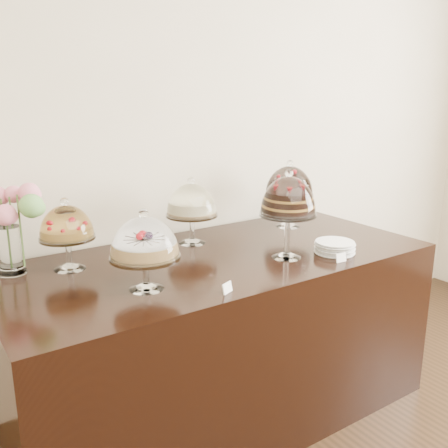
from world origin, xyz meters
TOP-DOWN VIEW (x-y plane):
  - wall_back at (0.00, 3.00)m, footprint 5.00×0.04m
  - display_counter at (-0.31, 2.45)m, footprint 2.20×1.00m
  - cake_stand_sugar_sponge at (-0.81, 2.26)m, footprint 0.30×0.30m
  - cake_stand_choco_layer at (-0.04, 2.24)m, footprint 0.28×0.28m
  - cake_stand_cheesecake at (-0.31, 2.72)m, footprint 0.28×0.28m
  - cake_stand_dark_choco at (0.36, 2.69)m, footprint 0.30×0.30m
  - cake_stand_fruit_tart at (-1.00, 2.69)m, footprint 0.26×0.26m
  - flower_vase at (-1.23, 2.78)m, footprint 0.33×0.34m
  - plate_stack at (0.21, 2.15)m, footprint 0.20×0.20m
  - price_card_left at (-0.55, 2.03)m, footprint 0.06×0.04m
  - price_card_right at (0.13, 2.04)m, footprint 0.06×0.02m

SIDE VIEW (x-z plane):
  - display_counter at x=-0.31m, z-range 0.00..0.90m
  - price_card_left at x=-0.55m, z-range 0.90..0.94m
  - price_card_right at x=0.13m, z-range 0.90..0.94m
  - plate_stack at x=0.21m, z-range 0.90..0.96m
  - cake_stand_sugar_sponge at x=-0.81m, z-range 0.93..1.28m
  - cake_stand_fruit_tart at x=-1.00m, z-range 0.94..1.28m
  - cake_stand_cheesecake at x=-0.31m, z-range 0.94..1.31m
  - cake_stand_dark_choco at x=0.36m, z-range 0.96..1.37m
  - flower_vase at x=-1.23m, z-range 0.96..1.37m
  - cake_stand_choco_layer at x=-0.04m, z-range 0.97..1.42m
  - wall_back at x=0.00m, z-range 0.00..3.00m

